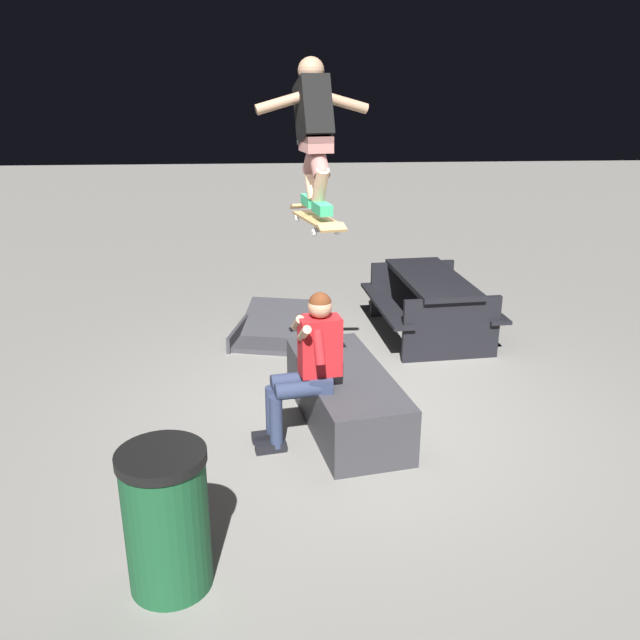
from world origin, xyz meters
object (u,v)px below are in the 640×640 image
at_px(kicker_ramp, 277,331).
at_px(trash_bin, 167,520).
at_px(ledge_box_main, 346,397).
at_px(skater_airborne, 314,127).
at_px(person_sitting_on_ledge, 307,361).
at_px(picnic_table_back, 430,296).
at_px(skateboard, 316,219).

xyz_separation_m(kicker_ramp, trash_bin, (-4.18, 0.69, 0.40)).
bearing_deg(ledge_box_main, skater_airborne, 115.93).
bearing_deg(ledge_box_main, trash_bin, 146.83).
height_order(person_sitting_on_ledge, picnic_table_back, person_sitting_on_ledge).
relative_size(person_sitting_on_ledge, skateboard, 1.29).
bearing_deg(skater_airborne, person_sitting_on_ledge, 158.28).
xyz_separation_m(ledge_box_main, kicker_ramp, (2.20, 0.60, -0.19)).
bearing_deg(kicker_ramp, ledge_box_main, -164.64).
distance_m(skater_airborne, picnic_table_back, 3.44).
relative_size(ledge_box_main, skateboard, 1.70).
distance_m(ledge_box_main, skateboard, 1.70).
bearing_deg(person_sitting_on_ledge, picnic_table_back, -33.46).
height_order(skateboard, trash_bin, skateboard).
bearing_deg(skater_airborne, kicker_ramp, 7.74).
height_order(skater_airborne, trash_bin, skater_airborne).
relative_size(person_sitting_on_ledge, trash_bin, 1.44).
relative_size(skater_airborne, kicker_ramp, 0.80).
bearing_deg(picnic_table_back, kicker_ramp, 87.23).
bearing_deg(skateboard, skater_airborne, 11.02).
bearing_deg(skater_airborne, skateboard, -168.98).
xyz_separation_m(person_sitting_on_ledge, kicker_ramp, (2.52, 0.25, -0.68)).
bearing_deg(skateboard, person_sitting_on_ledge, 146.44).
bearing_deg(person_sitting_on_ledge, kicker_ramp, 5.58).
bearing_deg(kicker_ramp, person_sitting_on_ledge, -174.42).
relative_size(ledge_box_main, skater_airborne, 1.58).
relative_size(skater_airborne, trash_bin, 1.21).
bearing_deg(skater_airborne, ledge_box_main, -64.07).
distance_m(skateboard, skater_airborne, 0.69).
xyz_separation_m(skateboard, picnic_table_back, (2.31, -1.52, -1.42)).
xyz_separation_m(skateboard, kicker_ramp, (2.40, 0.33, -1.85)).
bearing_deg(person_sitting_on_ledge, trash_bin, 150.62).
distance_m(person_sitting_on_ledge, trash_bin, 1.92).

